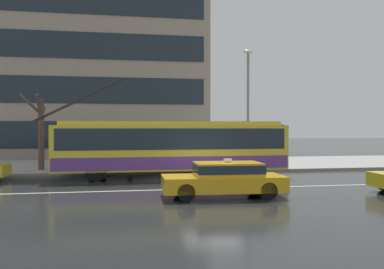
{
  "coord_description": "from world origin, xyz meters",
  "views": [
    {
      "loc": [
        -4.12,
        -18.06,
        2.5
      ],
      "look_at": [
        -0.22,
        3.66,
        2.18
      ],
      "focal_mm": 39.08,
      "sensor_mm": 36.0,
      "label": 1
    }
  ],
  "objects_px": {
    "trolleybus": "(172,146)",
    "pedestrian_walking_past": "(103,143)",
    "taxi_oncoming_near": "(225,178)",
    "pedestrian_at_shelter": "(238,141)",
    "bus_shelter": "(128,137)",
    "street_lamp": "(248,99)",
    "pedestrian_approaching_curb": "(132,142)",
    "street_tree_bare": "(40,129)"
  },
  "relations": [
    {
      "from": "trolleybus",
      "to": "taxi_oncoming_near",
      "type": "relative_size",
      "value": 2.82
    },
    {
      "from": "pedestrian_walking_past",
      "to": "trolleybus",
      "type": "bearing_deg",
      "value": -46.6
    },
    {
      "from": "taxi_oncoming_near",
      "to": "bus_shelter",
      "type": "distance_m",
      "value": 10.96
    },
    {
      "from": "trolleybus",
      "to": "pedestrian_walking_past",
      "type": "height_order",
      "value": "trolleybus"
    },
    {
      "from": "trolleybus",
      "to": "pedestrian_approaching_curb",
      "type": "xyz_separation_m",
      "value": [
        -1.97,
        2.09,
        0.17
      ]
    },
    {
      "from": "trolleybus",
      "to": "street_tree_bare",
      "type": "height_order",
      "value": "trolleybus"
    },
    {
      "from": "pedestrian_walking_past",
      "to": "street_lamp",
      "type": "relative_size",
      "value": 0.27
    },
    {
      "from": "pedestrian_at_shelter",
      "to": "street_lamp",
      "type": "height_order",
      "value": "street_lamp"
    },
    {
      "from": "bus_shelter",
      "to": "pedestrian_walking_past",
      "type": "height_order",
      "value": "bus_shelter"
    },
    {
      "from": "street_tree_bare",
      "to": "pedestrian_approaching_curb",
      "type": "bearing_deg",
      "value": -17.46
    },
    {
      "from": "street_lamp",
      "to": "pedestrian_at_shelter",
      "type": "bearing_deg",
      "value": 95.52
    },
    {
      "from": "trolleybus",
      "to": "pedestrian_walking_past",
      "type": "relative_size",
      "value": 6.61
    },
    {
      "from": "taxi_oncoming_near",
      "to": "street_lamp",
      "type": "distance_m",
      "value": 10.62
    },
    {
      "from": "bus_shelter",
      "to": "pedestrian_walking_past",
      "type": "xyz_separation_m",
      "value": [
        -1.48,
        -0.03,
        -0.39
      ]
    },
    {
      "from": "street_lamp",
      "to": "bus_shelter",
      "type": "bearing_deg",
      "value": 170.66
    },
    {
      "from": "trolleybus",
      "to": "taxi_oncoming_near",
      "type": "xyz_separation_m",
      "value": [
        1.09,
        -6.55,
        -0.87
      ]
    },
    {
      "from": "pedestrian_approaching_curb",
      "to": "street_lamp",
      "type": "bearing_deg",
      "value": 4.89
    },
    {
      "from": "pedestrian_walking_past",
      "to": "bus_shelter",
      "type": "bearing_deg",
      "value": 1.07
    },
    {
      "from": "bus_shelter",
      "to": "taxi_oncoming_near",
      "type": "bearing_deg",
      "value": -72.8
    },
    {
      "from": "street_tree_bare",
      "to": "pedestrian_at_shelter",
      "type": "bearing_deg",
      "value": 2.66
    },
    {
      "from": "bus_shelter",
      "to": "street_lamp",
      "type": "bearing_deg",
      "value": -9.34
    },
    {
      "from": "taxi_oncoming_near",
      "to": "pedestrian_approaching_curb",
      "type": "xyz_separation_m",
      "value": [
        -3.06,
        8.64,
        1.05
      ]
    },
    {
      "from": "pedestrian_approaching_curb",
      "to": "street_lamp",
      "type": "height_order",
      "value": "street_lamp"
    },
    {
      "from": "pedestrian_at_shelter",
      "to": "pedestrian_walking_past",
      "type": "height_order",
      "value": "pedestrian_at_shelter"
    },
    {
      "from": "taxi_oncoming_near",
      "to": "pedestrian_approaching_curb",
      "type": "distance_m",
      "value": 9.23
    },
    {
      "from": "pedestrian_approaching_curb",
      "to": "taxi_oncoming_near",
      "type": "bearing_deg",
      "value": -70.49
    },
    {
      "from": "street_lamp",
      "to": "street_tree_bare",
      "type": "bearing_deg",
      "value": 175.16
    },
    {
      "from": "pedestrian_approaching_curb",
      "to": "pedestrian_walking_past",
      "type": "distance_m",
      "value": 2.38
    },
    {
      "from": "trolleybus",
      "to": "street_lamp",
      "type": "relative_size",
      "value": 1.78
    },
    {
      "from": "bus_shelter",
      "to": "street_tree_bare",
      "type": "bearing_deg",
      "value": -178.33
    },
    {
      "from": "bus_shelter",
      "to": "pedestrian_at_shelter",
      "type": "xyz_separation_m",
      "value": [
        6.91,
        0.41,
        -0.33
      ]
    },
    {
      "from": "pedestrian_approaching_curb",
      "to": "street_tree_bare",
      "type": "bearing_deg",
      "value": 162.54
    },
    {
      "from": "taxi_oncoming_near",
      "to": "pedestrian_at_shelter",
      "type": "bearing_deg",
      "value": 71.12
    },
    {
      "from": "trolleybus",
      "to": "pedestrian_at_shelter",
      "type": "height_order",
      "value": "trolleybus"
    },
    {
      "from": "taxi_oncoming_near",
      "to": "street_tree_bare",
      "type": "xyz_separation_m",
      "value": [
        -8.17,
        10.25,
        1.74
      ]
    },
    {
      "from": "bus_shelter",
      "to": "pedestrian_at_shelter",
      "type": "relative_size",
      "value": 2.14
    },
    {
      "from": "trolleybus",
      "to": "street_lamp",
      "type": "bearing_deg",
      "value": 28.51
    },
    {
      "from": "street_lamp",
      "to": "taxi_oncoming_near",
      "type": "bearing_deg",
      "value": -112.6
    },
    {
      "from": "pedestrian_walking_past",
      "to": "street_tree_bare",
      "type": "xyz_separation_m",
      "value": [
        -3.47,
        -0.12,
        0.82
      ]
    },
    {
      "from": "trolleybus",
      "to": "pedestrian_walking_past",
      "type": "bearing_deg",
      "value": 133.4
    },
    {
      "from": "bus_shelter",
      "to": "street_lamp",
      "type": "xyz_separation_m",
      "value": [
        7.06,
        -1.16,
        2.27
      ]
    },
    {
      "from": "pedestrian_at_shelter",
      "to": "pedestrian_walking_past",
      "type": "distance_m",
      "value": 8.4
    }
  ]
}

